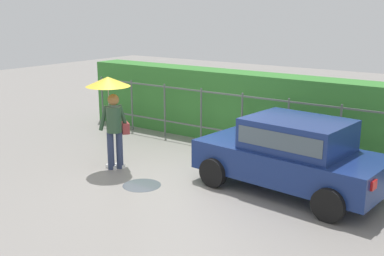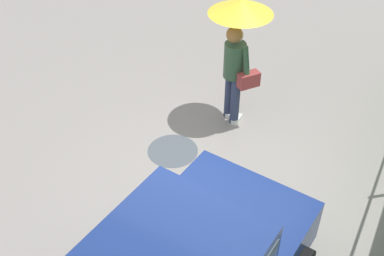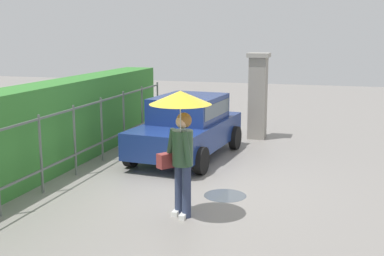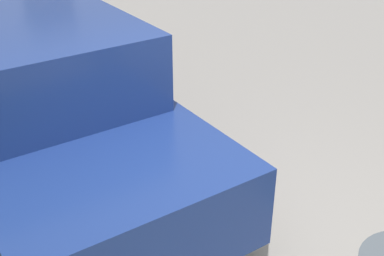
# 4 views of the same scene
# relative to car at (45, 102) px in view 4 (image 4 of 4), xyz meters

# --- Properties ---
(car) EXTENTS (3.86, 2.13, 1.48)m
(car) POSITION_rel_car_xyz_m (0.00, 0.00, 0.00)
(car) COLOR navy
(car) RESTS_ON ground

